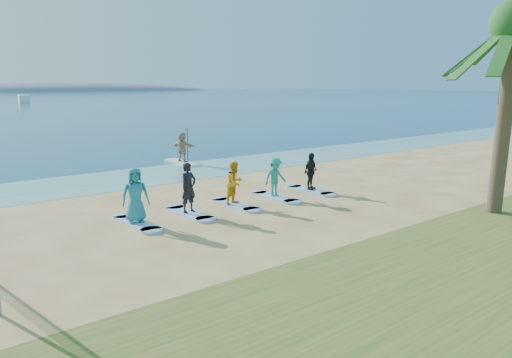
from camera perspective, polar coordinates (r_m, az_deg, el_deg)
ground at (r=16.88m, az=3.30°, el=-4.82°), size 600.00×600.00×0.00m
shallow_water at (r=25.43m, az=-12.86°, el=0.28°), size 600.00×600.00×0.00m
island_ridge at (r=329.52m, az=-20.67°, el=9.39°), size 220.00×56.00×18.00m
paddleboard at (r=29.20m, az=-8.37°, el=1.89°), size 0.71×3.00×0.12m
paddleboarder at (r=29.07m, az=-8.42°, el=3.65°), size 0.96×1.65×1.69m
boat_offshore_b at (r=135.35m, az=-24.98°, el=7.94°), size 3.26×6.05×1.77m
surfboard_0 at (r=16.89m, az=-13.49°, el=-4.94°), size 0.70×2.20×0.09m
student_0 at (r=16.67m, az=-13.63°, el=-1.80°), size 1.00×0.79×1.80m
surfboard_1 at (r=17.82m, az=-7.64°, el=-3.91°), size 0.70×2.20×0.09m
student_1 at (r=17.60m, az=-7.71°, el=-0.98°), size 0.72×0.55×1.77m
surfboard_2 at (r=18.91m, az=-2.42°, el=-2.95°), size 0.70×2.20×0.09m
student_2 at (r=18.73m, az=-2.44°, el=-0.42°), size 0.92×0.80×1.61m
surfboard_3 at (r=20.15m, az=2.18°, el=-2.09°), size 0.70×2.20×0.09m
student_3 at (r=19.98m, az=2.20°, el=0.22°), size 1.05×0.65×1.56m
surfboard_4 at (r=21.50m, az=6.22°, el=-1.31°), size 0.70×2.20×0.09m
student_4 at (r=21.34m, az=6.27°, el=0.88°), size 1.00×0.61×1.59m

